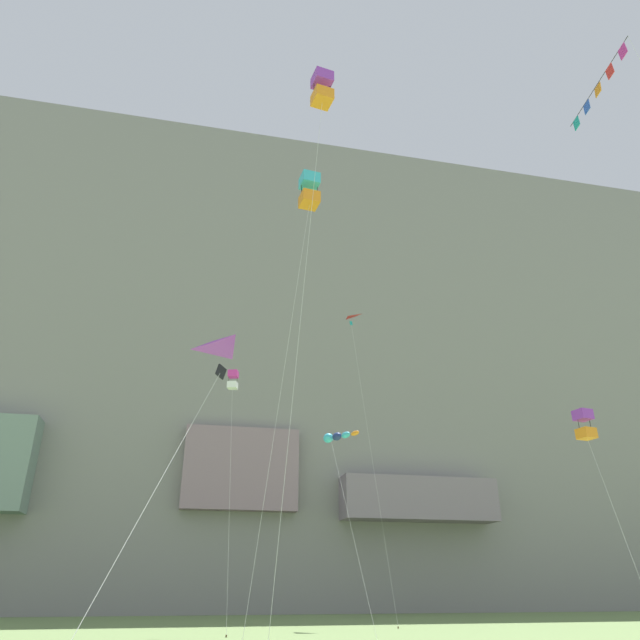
# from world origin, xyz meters

# --- Properties ---
(cliff_face) EXTENTS (180.00, 29.82, 56.52)m
(cliff_face) POSITION_xyz_m (-0.00, 69.55, 28.21)
(cliff_face) COLOR gray
(cliff_face) RESTS_ON ground
(kite_windsock_low_center) EXTENTS (1.77, 6.36, 10.94)m
(kite_windsock_low_center) POSITION_xyz_m (3.52, 30.30, 10.55)
(kite_windsock_low_center) COLOR #38B2D1
(kite_windsock_low_center) RESTS_ON ground
(kite_box_high_center) EXTENTS (0.78, 3.60, 15.61)m
(kite_box_high_center) POSITION_xyz_m (-2.64, 34.07, 14.91)
(kite_box_high_center) COLOR #CC3399
(kite_box_high_center) RESTS_ON ground
(kite_banner_upper_left) EXTENTS (2.92, 7.43, 27.01)m
(kite_banner_upper_left) POSITION_xyz_m (14.81, 15.91, 25.75)
(kite_banner_upper_left) COLOR black
(kite_banner_upper_left) RESTS_ON ground
(kite_delta_upper_right) EXTENTS (4.12, 6.90, 8.63)m
(kite_delta_upper_right) POSITION_xyz_m (-3.94, 13.92, 8.28)
(kite_delta_upper_right) COLOR purple
(kite_delta_upper_right) RESTS_ON ground
(kite_box_low_left) EXTENTS (1.70, 4.20, 10.07)m
(kite_box_low_left) POSITION_xyz_m (13.20, 20.42, 9.35)
(kite_box_low_left) COLOR purple
(kite_box_low_left) RESTS_ON ground
(kite_box_high_left) EXTENTS (2.53, 2.20, 24.43)m
(kite_box_high_left) POSITION_xyz_m (-0.41, 16.34, 23.50)
(kite_box_high_left) COLOR purple
(kite_box_high_left) RESTS_ON ground
(kite_box_high_right) EXTENTS (3.45, 4.09, 22.96)m
(kite_box_high_right) POSITION_xyz_m (0.12, 21.96, 21.96)
(kite_box_high_right) COLOR #38B2D1
(kite_box_high_right) RESTS_ON ground
(kite_delta_mid_center) EXTENTS (2.46, 4.96, 22.92)m
(kite_delta_mid_center) POSITION_xyz_m (7.07, 39.56, 21.86)
(kite_delta_mid_center) COLOR red
(kite_delta_mid_center) RESTS_ON ground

